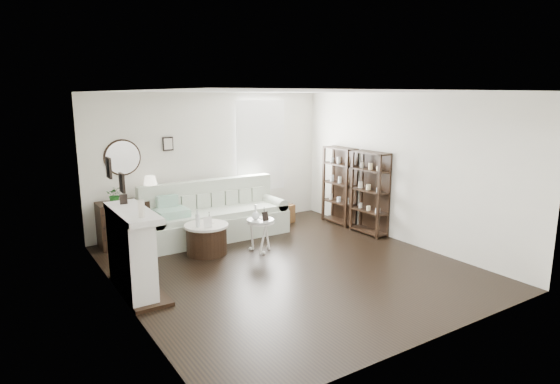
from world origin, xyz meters
TOP-DOWN VIEW (x-y plane):
  - room at (0.73, 2.70)m, footprint 5.50×5.50m
  - fireplace at (-2.32, 0.30)m, footprint 0.50×1.40m
  - shelf_unit_far at (2.33, 1.55)m, footprint 0.30×0.80m
  - shelf_unit_near at (2.33, 0.65)m, footprint 0.30×0.80m
  - sofa at (-0.28, 2.08)m, footprint 2.71×0.94m
  - quilt at (-1.17, 1.95)m, footprint 0.57×0.47m
  - suitcase at (1.29, 2.12)m, footprint 0.60×0.30m
  - dresser at (-1.70, 2.47)m, footprint 1.20×0.51m
  - table_lamp at (-1.35, 2.47)m, footprint 0.27×0.27m
  - potted_plant at (-2.00, 2.42)m, footprint 0.33×0.30m
  - drum_table at (-0.82, 1.24)m, footprint 0.74×0.74m
  - pedestal_table at (0.01, 0.86)m, footprint 0.47×0.47m
  - eiffel_drum at (-0.74, 1.30)m, footprint 0.11×0.11m
  - bottle_drum at (-1.00, 1.16)m, footprint 0.07×0.07m
  - card_frame_drum at (-0.87, 1.06)m, footprint 0.15×0.09m
  - eiffel_ped at (0.11, 0.89)m, footprint 0.12×0.12m
  - flask_ped at (-0.07, 0.88)m, footprint 0.14×0.14m
  - card_frame_ped at (0.03, 0.73)m, footprint 0.12×0.06m

SIDE VIEW (x-z plane):
  - suitcase at x=1.29m, z-range 0.00..0.38m
  - drum_table at x=-0.82m, z-range 0.00..0.52m
  - sofa at x=-0.28m, z-range -0.18..0.87m
  - dresser at x=-1.70m, z-range 0.00..0.80m
  - pedestal_table at x=0.01m, z-range 0.24..0.81m
  - fireplace at x=-2.32m, z-range -0.38..1.46m
  - eiffel_drum at x=-0.74m, z-range 0.52..0.69m
  - card_frame_drum at x=-0.87m, z-range 0.52..0.70m
  - quilt at x=-1.17m, z-range 0.54..0.68m
  - card_frame_ped at x=0.03m, z-range 0.57..0.73m
  - bottle_drum at x=-1.00m, z-range 0.52..0.80m
  - eiffel_ped at x=0.11m, z-range 0.57..0.75m
  - flask_ped at x=-0.07m, z-range 0.57..0.83m
  - shelf_unit_far at x=2.33m, z-range 0.00..1.60m
  - shelf_unit_near at x=2.33m, z-range 0.00..1.60m
  - potted_plant at x=-2.00m, z-range 0.80..1.10m
  - table_lamp at x=-1.35m, z-range 0.80..1.22m
  - room at x=0.73m, z-range -1.15..4.35m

